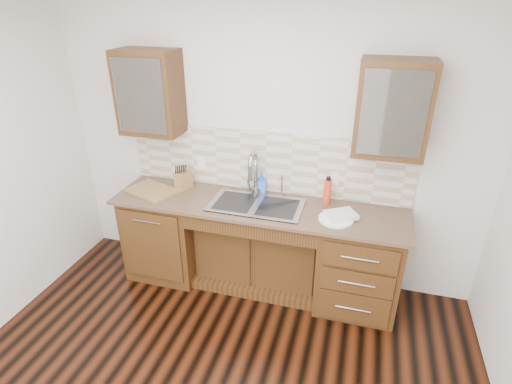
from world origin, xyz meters
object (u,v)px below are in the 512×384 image
(knife_block, at_px, (183,180))
(cutting_board, at_px, (152,191))
(water_bottle, at_px, (327,192))
(soap_bottle, at_px, (261,182))
(plate, at_px, (336,219))

(knife_block, bearing_deg, cutting_board, -128.93)
(water_bottle, height_order, knife_block, water_bottle)
(knife_block, relative_size, cutting_board, 0.38)
(soap_bottle, xyz_separation_m, knife_block, (-0.75, -0.13, -0.01))
(soap_bottle, height_order, cutting_board, soap_bottle)
(plate, height_order, knife_block, knife_block)
(knife_block, xyz_separation_m, cutting_board, (-0.27, -0.15, -0.08))
(knife_block, bearing_deg, water_bottle, 23.43)
(water_bottle, height_order, plate, water_bottle)
(soap_bottle, distance_m, cutting_board, 1.06)
(soap_bottle, height_order, water_bottle, water_bottle)
(water_bottle, relative_size, knife_block, 1.36)
(soap_bottle, distance_m, water_bottle, 0.64)
(plate, bearing_deg, cutting_board, 178.04)
(plate, distance_m, cutting_board, 1.77)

